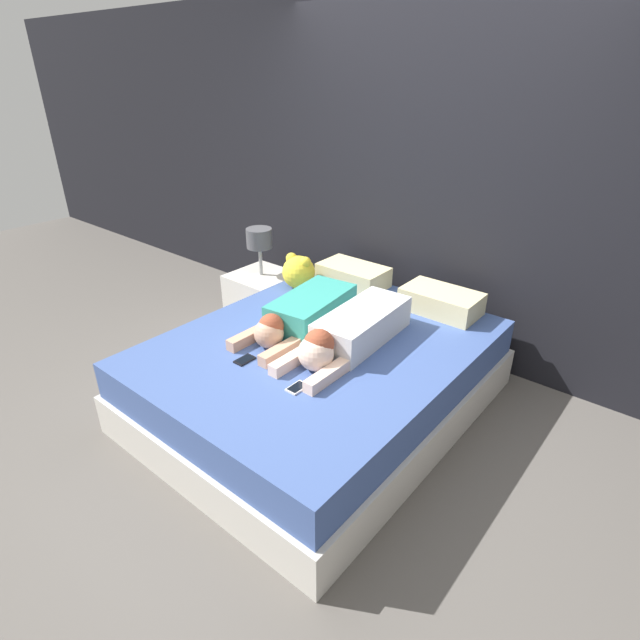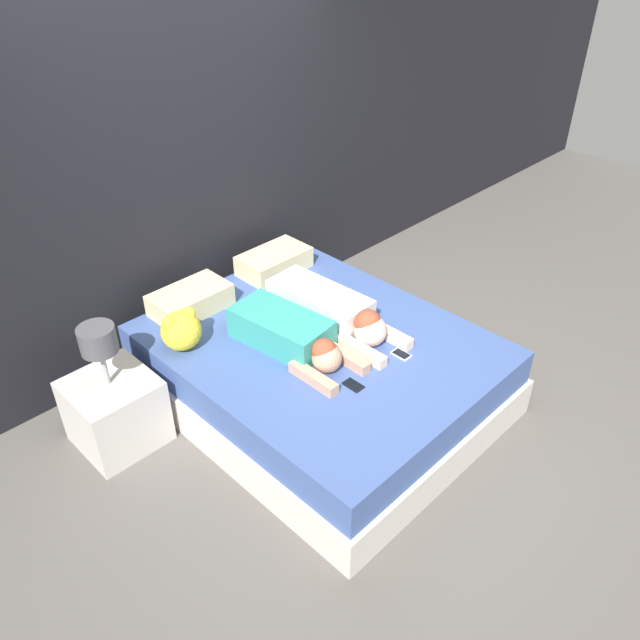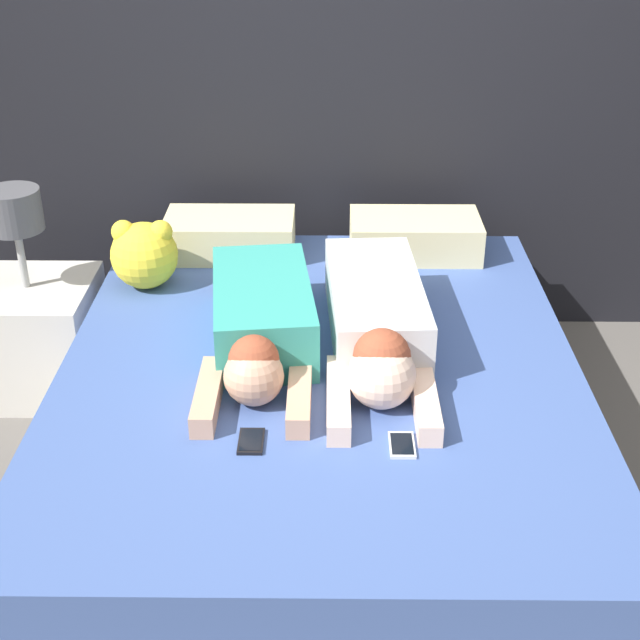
{
  "view_description": "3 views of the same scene",
  "coord_description": "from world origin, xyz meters",
  "px_view_note": "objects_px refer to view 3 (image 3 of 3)",
  "views": [
    {
      "loc": [
        1.76,
        -2.13,
        2.07
      ],
      "look_at": [
        0.0,
        0.0,
        0.65
      ],
      "focal_mm": 28.0,
      "sensor_mm": 36.0,
      "label": 1
    },
    {
      "loc": [
        -2.32,
        -2.31,
        2.9
      ],
      "look_at": [
        0.0,
        0.0,
        0.65
      ],
      "focal_mm": 35.0,
      "sensor_mm": 36.0,
      "label": 2
    },
    {
      "loc": [
        0.03,
        -2.55,
        2.02
      ],
      "look_at": [
        0.0,
        0.0,
        0.65
      ],
      "focal_mm": 50.0,
      "sensor_mm": 36.0,
      "label": 3
    }
  ],
  "objects_px": {
    "person_left": "(261,325)",
    "cell_phone_right": "(402,445)",
    "plush_toy": "(144,253)",
    "cell_phone_left": "(251,441)",
    "pillow_head_left": "(230,235)",
    "pillow_head_right": "(415,236)",
    "nightstand": "(34,329)",
    "bed": "(320,423)",
    "person_right": "(377,324)"
  },
  "relations": [
    {
      "from": "cell_phone_left",
      "to": "cell_phone_right",
      "type": "height_order",
      "value": "same"
    },
    {
      "from": "pillow_head_left",
      "to": "bed",
      "type": "bearing_deg",
      "value": -66.29
    },
    {
      "from": "cell_phone_left",
      "to": "plush_toy",
      "type": "height_order",
      "value": "plush_toy"
    },
    {
      "from": "plush_toy",
      "to": "person_left",
      "type": "bearing_deg",
      "value": -46.23
    },
    {
      "from": "person_left",
      "to": "pillow_head_right",
      "type": "bearing_deg",
      "value": 54.57
    },
    {
      "from": "person_right",
      "to": "cell_phone_left",
      "type": "bearing_deg",
      "value": -125.8
    },
    {
      "from": "plush_toy",
      "to": "nightstand",
      "type": "relative_size",
      "value": 0.31
    },
    {
      "from": "bed",
      "to": "person_right",
      "type": "relative_size",
      "value": 2.07
    },
    {
      "from": "pillow_head_left",
      "to": "nightstand",
      "type": "height_order",
      "value": "nightstand"
    },
    {
      "from": "person_left",
      "to": "cell_phone_left",
      "type": "height_order",
      "value": "person_left"
    },
    {
      "from": "cell_phone_left",
      "to": "plush_toy",
      "type": "xyz_separation_m",
      "value": [
        -0.48,
        1.03,
        0.13
      ]
    },
    {
      "from": "cell_phone_right",
      "to": "cell_phone_left",
      "type": "bearing_deg",
      "value": 178.14
    },
    {
      "from": "bed",
      "to": "nightstand",
      "type": "relative_size",
      "value": 2.52
    },
    {
      "from": "cell_phone_left",
      "to": "nightstand",
      "type": "distance_m",
      "value": 1.5
    },
    {
      "from": "pillow_head_right",
      "to": "cell_phone_right",
      "type": "distance_m",
      "value": 1.37
    },
    {
      "from": "plush_toy",
      "to": "pillow_head_right",
      "type": "bearing_deg",
      "value": 16.8
    },
    {
      "from": "bed",
      "to": "person_right",
      "type": "distance_m",
      "value": 0.41
    },
    {
      "from": "pillow_head_right",
      "to": "bed",
      "type": "bearing_deg",
      "value": -113.71
    },
    {
      "from": "cell_phone_right",
      "to": "pillow_head_right",
      "type": "bearing_deg",
      "value": 83.84
    },
    {
      "from": "person_left",
      "to": "plush_toy",
      "type": "bearing_deg",
      "value": 133.77
    },
    {
      "from": "pillow_head_right",
      "to": "cell_phone_right",
      "type": "height_order",
      "value": "pillow_head_right"
    },
    {
      "from": "pillow_head_right",
      "to": "cell_phone_right",
      "type": "relative_size",
      "value": 4.39
    },
    {
      "from": "pillow_head_left",
      "to": "person_right",
      "type": "distance_m",
      "value": 1.0
    },
    {
      "from": "pillow_head_left",
      "to": "pillow_head_right",
      "type": "distance_m",
      "value": 0.77
    },
    {
      "from": "cell_phone_right",
      "to": "plush_toy",
      "type": "xyz_separation_m",
      "value": [
        -0.92,
        1.04,
        0.13
      ]
    },
    {
      "from": "pillow_head_right",
      "to": "person_left",
      "type": "xyz_separation_m",
      "value": [
        -0.58,
        -0.82,
        0.02
      ]
    },
    {
      "from": "person_left",
      "to": "person_right",
      "type": "xyz_separation_m",
      "value": [
        0.39,
        0.0,
        0.0
      ]
    },
    {
      "from": "plush_toy",
      "to": "nightstand",
      "type": "height_order",
      "value": "nightstand"
    },
    {
      "from": "pillow_head_left",
      "to": "person_left",
      "type": "xyz_separation_m",
      "value": [
        0.19,
        -0.82,
        0.02
      ]
    },
    {
      "from": "pillow_head_right",
      "to": "person_left",
      "type": "distance_m",
      "value": 1.01
    },
    {
      "from": "bed",
      "to": "person_left",
      "type": "relative_size",
      "value": 2.3
    },
    {
      "from": "pillow_head_right",
      "to": "nightstand",
      "type": "bearing_deg",
      "value": -170.96
    },
    {
      "from": "cell_phone_right",
      "to": "nightstand",
      "type": "distance_m",
      "value": 1.82
    },
    {
      "from": "bed",
      "to": "cell_phone_right",
      "type": "distance_m",
      "value": 0.6
    },
    {
      "from": "pillow_head_left",
      "to": "cell_phone_right",
      "type": "distance_m",
      "value": 1.5
    },
    {
      "from": "nightstand",
      "to": "person_right",
      "type": "bearing_deg",
      "value": -22.56
    },
    {
      "from": "person_left",
      "to": "cell_phone_right",
      "type": "height_order",
      "value": "person_left"
    },
    {
      "from": "bed",
      "to": "pillow_head_right",
      "type": "relative_size",
      "value": 4.1
    },
    {
      "from": "pillow_head_left",
      "to": "pillow_head_right",
      "type": "bearing_deg",
      "value": 0.0
    },
    {
      "from": "bed",
      "to": "cell_phone_right",
      "type": "height_order",
      "value": "cell_phone_right"
    },
    {
      "from": "bed",
      "to": "nightstand",
      "type": "bearing_deg",
      "value": 151.91
    },
    {
      "from": "cell_phone_right",
      "to": "bed",
      "type": "bearing_deg",
      "value": 116.3
    },
    {
      "from": "bed",
      "to": "person_left",
      "type": "xyz_separation_m",
      "value": [
        -0.2,
        0.06,
        0.36
      ]
    },
    {
      "from": "cell_phone_right",
      "to": "nightstand",
      "type": "bearing_deg",
      "value": 141.89
    },
    {
      "from": "person_left",
      "to": "nightstand",
      "type": "xyz_separation_m",
      "value": [
        -0.98,
        0.57,
        -0.34
      ]
    },
    {
      "from": "person_right",
      "to": "cell_phone_right",
      "type": "relative_size",
      "value": 8.67
    },
    {
      "from": "bed",
      "to": "cell_phone_left",
      "type": "bearing_deg",
      "value": -112.39
    },
    {
      "from": "person_left",
      "to": "nightstand",
      "type": "height_order",
      "value": "nightstand"
    },
    {
      "from": "bed",
      "to": "plush_toy",
      "type": "xyz_separation_m",
      "value": [
        -0.68,
        0.56,
        0.39
      ]
    },
    {
      "from": "pillow_head_right",
      "to": "cell_phone_left",
      "type": "distance_m",
      "value": 1.47
    }
  ]
}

